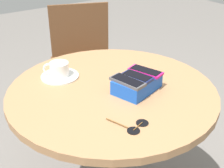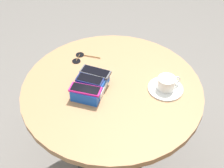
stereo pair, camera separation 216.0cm
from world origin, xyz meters
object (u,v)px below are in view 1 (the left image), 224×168
(round_table, at_px, (112,117))
(phone_box, at_px, (137,84))
(phone_navy, at_px, (137,77))
(phone_magenta, at_px, (146,71))
(coffee_cup, at_px, (59,69))
(saucer, at_px, (60,76))
(chair_near_window, at_px, (84,64))
(phone_gray, at_px, (128,81))
(sunglasses, at_px, (136,126))

(round_table, xyz_separation_m, phone_box, (-0.07, 0.07, 0.17))
(phone_box, distance_m, phone_navy, 0.04)
(phone_magenta, bearing_deg, coffee_cup, -44.89)
(phone_navy, height_order, saucer, phone_navy)
(phone_box, xyz_separation_m, chair_near_window, (-0.22, -0.85, -0.29))
(phone_box, relative_size, phone_magenta, 1.43)
(phone_magenta, bearing_deg, phone_box, 17.59)
(chair_near_window, bearing_deg, phone_navy, 75.14)
(phone_navy, bearing_deg, phone_gray, 10.79)
(saucer, bearing_deg, round_table, 121.83)
(round_table, bearing_deg, phone_magenta, 158.95)
(round_table, distance_m, phone_navy, 0.23)
(round_table, height_order, sunglasses, sunglasses)
(phone_gray, bearing_deg, sunglasses, 61.35)
(phone_box, bearing_deg, round_table, -43.12)
(phone_box, distance_m, chair_near_window, 0.93)
(phone_magenta, distance_m, sunglasses, 0.31)
(phone_box, relative_size, chair_near_window, 0.26)
(saucer, bearing_deg, phone_navy, 125.45)
(phone_box, xyz_separation_m, phone_magenta, (-0.06, -0.02, 0.03))
(round_table, bearing_deg, sunglasses, 72.51)
(phone_gray, distance_m, saucer, 0.33)
(phone_gray, bearing_deg, phone_navy, -169.21)
(saucer, bearing_deg, sunglasses, 95.82)
(phone_magenta, xyz_separation_m, sunglasses, (0.21, 0.21, -0.06))
(phone_magenta, xyz_separation_m, saucer, (0.26, -0.26, -0.06))
(phone_magenta, bearing_deg, round_table, -21.05)
(coffee_cup, bearing_deg, round_table, 122.06)
(phone_box, height_order, phone_gray, phone_gray)
(chair_near_window, bearing_deg, phone_gray, 71.95)
(phone_magenta, relative_size, coffee_cup, 1.47)
(chair_near_window, bearing_deg, phone_box, 75.25)
(round_table, distance_m, chair_near_window, 0.84)
(phone_navy, bearing_deg, sunglasses, 51.15)
(chair_near_window, bearing_deg, phone_magenta, 78.70)
(phone_box, height_order, saucer, phone_box)
(phone_gray, height_order, coffee_cup, phone_gray)
(phone_navy, distance_m, saucer, 0.35)
(round_table, distance_m, phone_gray, 0.22)
(phone_navy, bearing_deg, coffee_cup, -54.41)
(saucer, relative_size, chair_near_window, 0.20)
(coffee_cup, bearing_deg, sunglasses, 96.06)
(phone_navy, relative_size, saucer, 0.82)
(phone_box, relative_size, phone_gray, 1.44)
(phone_navy, bearing_deg, phone_box, -127.73)
(round_table, height_order, phone_box, phone_box)
(round_table, distance_m, sunglasses, 0.31)
(saucer, distance_m, coffee_cup, 0.04)
(phone_magenta, distance_m, chair_near_window, 0.91)
(phone_magenta, height_order, coffee_cup, same)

